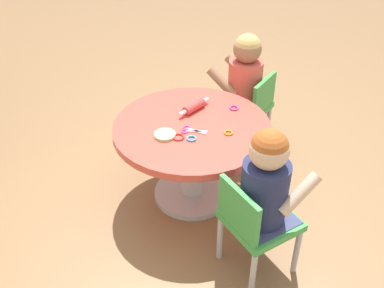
% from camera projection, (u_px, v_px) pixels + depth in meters
% --- Properties ---
extents(ground_plane, '(10.00, 10.00, 0.00)m').
position_uv_depth(ground_plane, '(192.00, 194.00, 2.66)').
color(ground_plane, olive).
extents(craft_table, '(0.84, 0.84, 0.49)m').
position_uv_depth(craft_table, '(192.00, 144.00, 2.45)').
color(craft_table, silver).
rests_on(craft_table, ground).
extents(child_chair_left, '(0.40, 0.40, 0.54)m').
position_uv_depth(child_chair_left, '(255.00, 222.00, 2.05)').
color(child_chair_left, '#B7B7BC').
rests_on(child_chair_left, ground).
extents(seated_child_left, '(0.39, 0.43, 0.51)m').
position_uv_depth(seated_child_left, '(266.00, 181.00, 1.94)').
color(seated_child_left, '#3F4772').
rests_on(seated_child_left, ground).
extents(child_chair_right, '(0.42, 0.42, 0.54)m').
position_uv_depth(child_chair_right, '(248.00, 108.00, 2.88)').
color(child_chair_right, '#B7B7BC').
rests_on(child_chair_right, ground).
extents(seated_child_right, '(0.43, 0.44, 0.51)m').
position_uv_depth(seated_child_right, '(245.00, 74.00, 2.77)').
color(seated_child_right, '#3F4772').
rests_on(seated_child_right, ground).
extents(rolling_pin, '(0.17, 0.19, 0.05)m').
position_uv_depth(rolling_pin, '(194.00, 107.00, 2.49)').
color(rolling_pin, '#D83F3F').
rests_on(rolling_pin, craft_table).
extents(craft_scissors, '(0.10, 0.14, 0.01)m').
position_uv_depth(craft_scissors, '(191.00, 130.00, 2.33)').
color(craft_scissors, silver).
rests_on(craft_scissors, craft_table).
extents(playdough_blob_0, '(0.11, 0.11, 0.02)m').
position_uv_depth(playdough_blob_0, '(165.00, 135.00, 2.29)').
color(playdough_blob_0, '#B2E58C').
rests_on(playdough_blob_0, craft_table).
extents(cookie_cutter_0, '(0.05, 0.05, 0.01)m').
position_uv_depth(cookie_cutter_0, '(228.00, 133.00, 2.31)').
color(cookie_cutter_0, orange).
rests_on(cookie_cutter_0, craft_table).
extents(cookie_cutter_1, '(0.06, 0.06, 0.01)m').
position_uv_depth(cookie_cutter_1, '(178.00, 137.00, 2.28)').
color(cookie_cutter_1, red).
rests_on(cookie_cutter_1, craft_table).
extents(cookie_cutter_2, '(0.05, 0.05, 0.01)m').
position_uv_depth(cookie_cutter_2, '(192.00, 139.00, 2.27)').
color(cookie_cutter_2, '#3F99D8').
rests_on(cookie_cutter_2, craft_table).
extents(cookie_cutter_3, '(0.05, 0.05, 0.01)m').
position_uv_depth(cookie_cutter_3, '(234.00, 108.00, 2.52)').
color(cookie_cutter_3, '#D83FA5').
rests_on(cookie_cutter_3, craft_table).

